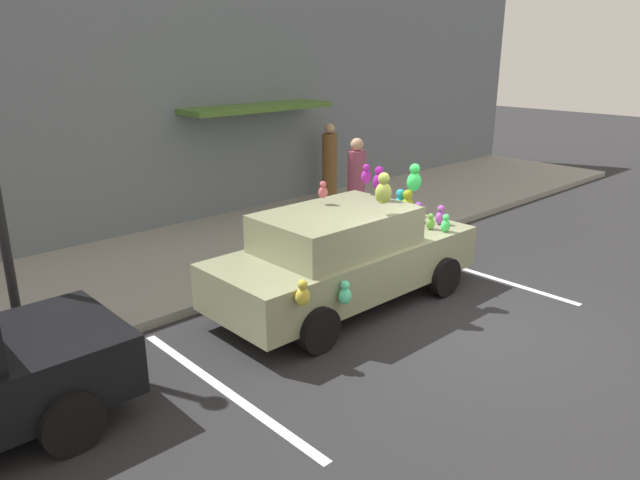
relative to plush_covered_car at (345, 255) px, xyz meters
name	(u,v)px	position (x,y,z in m)	size (l,w,h in m)	color
ground_plane	(465,327)	(0.71, -1.76, -0.81)	(60.00, 60.00, 0.00)	#262628
sidewalk	(256,242)	(0.71, 3.24, -0.73)	(24.00, 4.00, 0.15)	gray
storefront_building	(190,79)	(0.72, 5.39, 2.38)	(24.00, 1.25, 6.40)	slate
parking_stripe_front	(481,274)	(2.67, -0.76, -0.81)	(0.12, 3.60, 0.01)	silver
parking_stripe_rear	(223,389)	(-2.78, -0.76, -0.81)	(0.12, 3.60, 0.01)	silver
plush_covered_car	(345,255)	(0.00, 0.00, 0.00)	(4.44, 1.97, 2.17)	gray
teddy_bear_on_sidewalk	(335,222)	(1.88, 2.13, -0.30)	(0.40, 0.34, 0.77)	beige
pedestrian_near_shopfront	(330,164)	(4.17, 4.70, 0.22)	(0.38, 0.38, 1.88)	brown
pedestrian_walking_past	(356,188)	(2.58, 2.24, 0.25)	(0.37, 0.37, 1.95)	#9A4561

